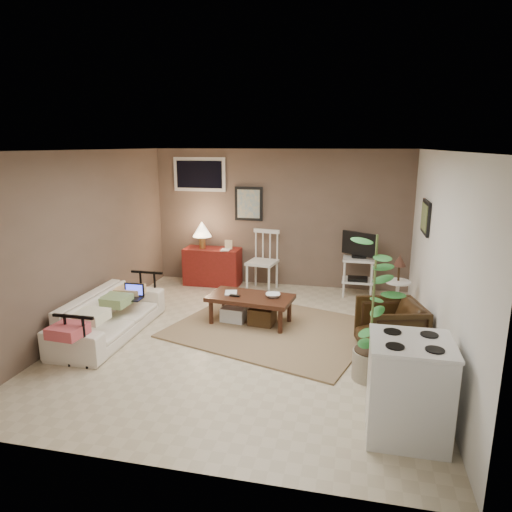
% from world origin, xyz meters
% --- Properties ---
extents(floor, '(5.00, 5.00, 0.00)m').
position_xyz_m(floor, '(0.00, 0.00, 0.00)').
color(floor, '#C1B293').
rests_on(floor, ground).
extents(art_back, '(0.50, 0.03, 0.60)m').
position_xyz_m(art_back, '(-0.55, 2.48, 1.45)').
color(art_back, black).
extents(art_right, '(0.03, 0.60, 0.45)m').
position_xyz_m(art_right, '(2.23, 1.05, 1.52)').
color(art_right, black).
extents(window, '(0.96, 0.03, 0.60)m').
position_xyz_m(window, '(-1.45, 2.48, 1.95)').
color(window, silver).
extents(rug, '(3.01, 2.68, 0.02)m').
position_xyz_m(rug, '(0.26, 0.39, 0.01)').
color(rug, '#8F7B53').
rests_on(rug, floor).
extents(coffee_table, '(1.23, 0.74, 0.44)m').
position_xyz_m(coffee_table, '(-0.08, 0.53, 0.25)').
color(coffee_table, '#3E1B10').
rests_on(coffee_table, floor).
extents(sofa, '(0.55, 1.88, 0.74)m').
position_xyz_m(sofa, '(-1.80, -0.23, 0.37)').
color(sofa, silver).
rests_on(sofa, floor).
extents(sofa_pillows, '(0.36, 1.79, 0.13)m').
position_xyz_m(sofa_pillows, '(-1.75, -0.45, 0.45)').
color(sofa_pillows, '#EDE8C4').
rests_on(sofa_pillows, sofa).
extents(sofa_end_rails, '(0.51, 1.88, 0.63)m').
position_xyz_m(sofa_end_rails, '(-1.69, -0.23, 0.32)').
color(sofa_end_rails, black).
rests_on(sofa_end_rails, floor).
extents(laptop, '(0.29, 0.21, 0.20)m').
position_xyz_m(laptop, '(-1.62, 0.09, 0.48)').
color(laptop, black).
rests_on(laptop, sofa).
extents(red_console, '(1.00, 0.44, 1.15)m').
position_xyz_m(red_console, '(-1.18, 2.23, 0.40)').
color(red_console, maroon).
rests_on(red_console, floor).
extents(spindle_chair, '(0.54, 0.54, 1.04)m').
position_xyz_m(spindle_chair, '(-0.22, 2.12, 0.49)').
color(spindle_chair, silver).
rests_on(spindle_chair, floor).
extents(tv_stand, '(0.57, 0.41, 1.07)m').
position_xyz_m(tv_stand, '(1.39, 2.15, 0.57)').
color(tv_stand, silver).
rests_on(tv_stand, floor).
extents(side_table, '(0.36, 0.36, 0.96)m').
position_xyz_m(side_table, '(1.95, 1.17, 0.59)').
color(side_table, silver).
rests_on(side_table, floor).
extents(armchair, '(0.81, 0.84, 0.72)m').
position_xyz_m(armchair, '(1.78, -0.02, 0.36)').
color(armchair, black).
rests_on(armchair, floor).
extents(potted_plant, '(0.40, 0.40, 1.61)m').
position_xyz_m(potted_plant, '(1.53, -0.70, 0.86)').
color(potted_plant, '#A29780').
rests_on(potted_plant, floor).
extents(stove, '(0.68, 0.64, 0.89)m').
position_xyz_m(stove, '(1.83, -1.64, 0.44)').
color(stove, silver).
rests_on(stove, floor).
extents(bowl, '(0.21, 0.09, 0.20)m').
position_xyz_m(bowl, '(0.25, 0.55, 0.52)').
color(bowl, '#3E1B10').
rests_on(bowl, coffee_table).
extents(book_table, '(0.17, 0.06, 0.23)m').
position_xyz_m(book_table, '(-0.44, 0.55, 0.53)').
color(book_table, '#3E1B10').
rests_on(book_table, coffee_table).
extents(book_console, '(0.16, 0.03, 0.21)m').
position_xyz_m(book_console, '(-0.97, 2.12, 0.77)').
color(book_console, '#3E1B10').
rests_on(book_console, red_console).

